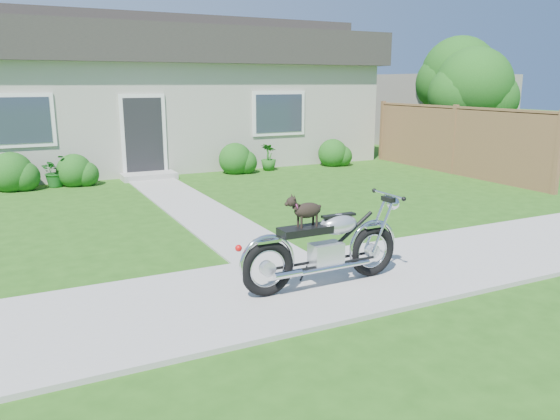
% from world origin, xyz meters
% --- Properties ---
extents(ground, '(80.00, 80.00, 0.00)m').
position_xyz_m(ground, '(0.00, 0.00, 0.00)').
color(ground, '#235114').
rests_on(ground, ground).
extents(sidewalk, '(24.00, 2.20, 0.04)m').
position_xyz_m(sidewalk, '(0.00, 0.00, 0.02)').
color(sidewalk, '#9E9B93').
rests_on(sidewalk, ground).
extents(walkway, '(1.20, 8.00, 0.03)m').
position_xyz_m(walkway, '(-1.50, 5.00, 0.01)').
color(walkway, '#9E9B93').
rests_on(walkway, ground).
extents(house, '(12.60, 7.03, 4.50)m').
position_xyz_m(house, '(-0.00, 11.99, 2.16)').
color(house, '#B2AEA0').
rests_on(house, ground).
extents(fence, '(0.12, 6.62, 1.90)m').
position_xyz_m(fence, '(6.30, 5.75, 0.94)').
color(fence, '#8D603F').
rests_on(fence, ground).
extents(tree_near, '(2.41, 2.32, 3.56)m').
position_xyz_m(tree_near, '(8.30, 6.93, 2.28)').
color(tree_near, '#3D2B1C').
rests_on(tree_near, ground).
extents(tree_far, '(2.72, 2.68, 4.11)m').
position_xyz_m(tree_far, '(10.07, 9.43, 2.63)').
color(tree_far, '#3D2B1C').
rests_on(tree_far, ground).
extents(shrub_row, '(9.77, 0.98, 0.98)m').
position_xyz_m(shrub_row, '(-1.00, 8.50, 0.39)').
color(shrub_row, '#1C5215').
rests_on(shrub_row, ground).
extents(potted_plant_left, '(0.92, 0.89, 0.79)m').
position_xyz_m(potted_plant_left, '(-3.78, 8.55, 0.39)').
color(potted_plant_left, '#17591A').
rests_on(potted_plant_left, ground).
extents(potted_plant_right, '(0.61, 0.61, 0.78)m').
position_xyz_m(potted_plant_right, '(1.96, 8.55, 0.39)').
color(potted_plant_right, '#21621B').
rests_on(potted_plant_right, ground).
extents(motorcycle_with_dog, '(2.22, 0.60, 1.16)m').
position_xyz_m(motorcycle_with_dog, '(-1.37, -0.18, 0.55)').
color(motorcycle_with_dog, black).
rests_on(motorcycle_with_dog, sidewalk).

